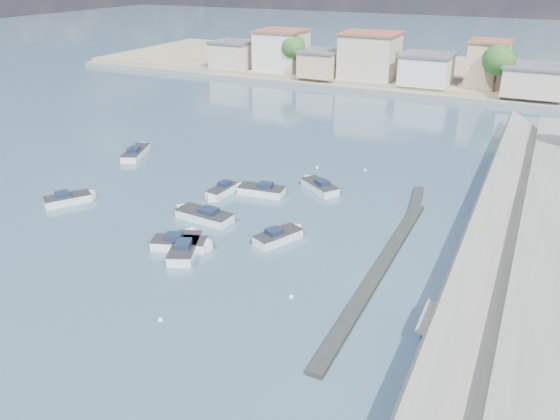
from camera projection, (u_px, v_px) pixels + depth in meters
name	position (u px, v px, depth m)	size (l,w,h in m)	color
ground	(393.00, 149.00, 68.82)	(400.00, 400.00, 0.00)	#314A63
seawall_walkway	(549.00, 277.00, 38.97)	(5.00, 90.00, 1.80)	slate
breakwater	(388.00, 254.00, 43.62)	(2.00, 31.02, 0.35)	black
far_shore_land	(461.00, 75.00, 111.18)	(160.00, 40.00, 1.40)	gray
far_shore_quay	(441.00, 97.00, 94.08)	(160.00, 2.50, 0.80)	slate
far_town	(515.00, 69.00, 92.81)	(113.01, 12.80, 8.35)	beige
shore_trees	(496.00, 69.00, 86.00)	(74.56, 38.32, 7.92)	#38281E
motorboat_a	(186.00, 247.00, 44.24)	(3.71, 5.49, 1.48)	white
motorboat_b	(280.00, 236.00, 45.95)	(3.30, 4.64, 1.48)	white
motorboat_c	(202.00, 215.00, 49.78)	(5.97, 2.46, 1.48)	white
motorboat_d	(259.00, 190.00, 55.26)	(5.27, 2.45, 1.48)	white
motorboat_e	(70.00, 199.00, 53.23)	(3.84, 4.50, 1.48)	white
motorboat_f	(318.00, 186.00, 56.29)	(4.75, 4.08, 1.48)	white
motorboat_g	(221.00, 192.00, 54.98)	(1.81, 4.39, 1.48)	white
motorboat_h	(182.00, 244.00, 44.66)	(5.02, 3.13, 1.48)	white
sailboat	(136.00, 152.00, 66.36)	(3.85, 6.19, 9.00)	white
mooring_buoys	(348.00, 233.00, 47.31)	(18.71, 33.50, 0.35)	white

